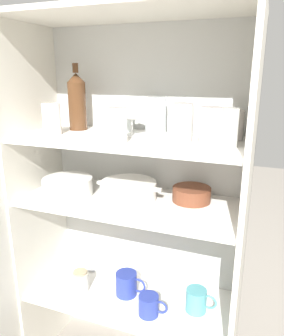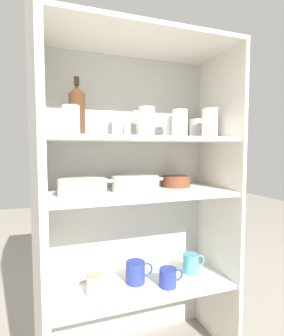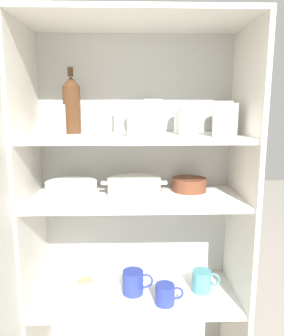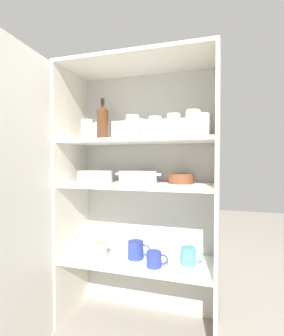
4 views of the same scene
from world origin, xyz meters
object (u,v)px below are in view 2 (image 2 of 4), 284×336
storage_jar (95,285)px  casserole_dish (136,183)px  mixing_bowl_large (176,181)px  wine_bottle (77,111)px  coffee_mug_primary (191,263)px  plate_stack_white (83,187)px

storage_jar → casserole_dish: bearing=17.1°
mixing_bowl_large → casserole_dish: size_ratio=0.54×
wine_bottle → casserole_dish: bearing=-14.8°
casserole_dish → coffee_mug_primary: 0.53m
storage_jar → plate_stack_white: bearing=161.6°
casserole_dish → coffee_mug_primary: bearing=-2.3°
wine_bottle → storage_jar: wine_bottle is taller
mixing_bowl_large → storage_jar: bearing=-164.3°
plate_stack_white → casserole_dish: 0.26m
casserole_dish → storage_jar: size_ratio=2.95×
mixing_bowl_large → storage_jar: (-0.45, -0.13, -0.43)m
mixing_bowl_large → casserole_dish: 0.25m
coffee_mug_primary → storage_jar: coffee_mug_primary is taller
mixing_bowl_large → coffee_mug_primary: 0.44m
mixing_bowl_large → coffee_mug_primary: mixing_bowl_large is taller
mixing_bowl_large → storage_jar: 0.64m
wine_bottle → mixing_bowl_large: (0.50, -0.01, -0.34)m
coffee_mug_primary → plate_stack_white: bearing=-176.1°
wine_bottle → casserole_dish: wine_bottle is taller
casserole_dish → coffee_mug_primary: casserole_dish is taller
casserole_dish → storage_jar: 0.49m
casserole_dish → coffee_mug_primary: size_ratio=2.21×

